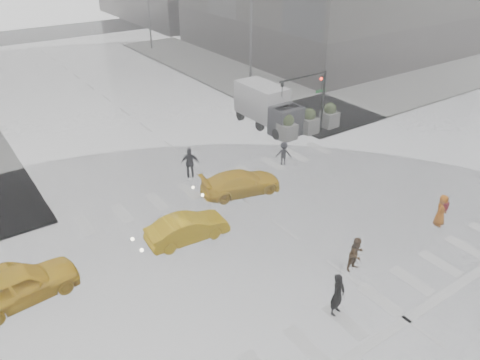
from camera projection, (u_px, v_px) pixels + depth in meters
ground at (284, 229)px, 23.08m from camera, size 120.00×120.00×0.00m
sidewalk_ne at (324, 78)px, 45.39m from camera, size 35.00×35.00×0.15m
road_markings at (284, 229)px, 23.08m from camera, size 18.00×48.00×0.01m
traffic_signal_pole at (313, 92)px, 31.80m from camera, size 4.45×0.42×4.50m
street_lamp_near at (250, 37)px, 39.07m from camera, size 2.15×0.22×9.00m
street_lamp_far at (147, 6)px, 53.43m from camera, size 2.15×0.22×9.00m
planter_west at (287, 128)px, 32.01m from camera, size 1.10×1.10×1.80m
planter_mid at (309, 121)px, 33.01m from camera, size 1.10×1.10×1.80m
planter_east at (329, 116)px, 34.01m from camera, size 1.10×1.10×1.80m
pedestrian_black at (340, 282)px, 17.41m from camera, size 1.17×1.19×2.43m
pedestrian_brown at (356, 254)px, 20.05m from camera, size 0.81×0.64×1.63m
pedestrian_orange at (442, 210)px, 23.07m from camera, size 0.89×0.65×1.68m
pedestrian_far_a at (190, 163)px, 27.40m from camera, size 1.28×1.10×1.87m
pedestrian_far_b at (284, 153)px, 28.98m from camera, size 1.09×0.99×1.48m
taxi_front at (20, 285)px, 18.43m from camera, size 4.61×2.20×1.52m
taxi_mid at (187, 228)px, 22.05m from camera, size 4.02×1.65×1.30m
taxi_rear at (241, 183)px, 25.91m from camera, size 4.29×2.66×1.31m
box_truck at (268, 106)px, 33.98m from camera, size 2.13×5.68×3.02m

